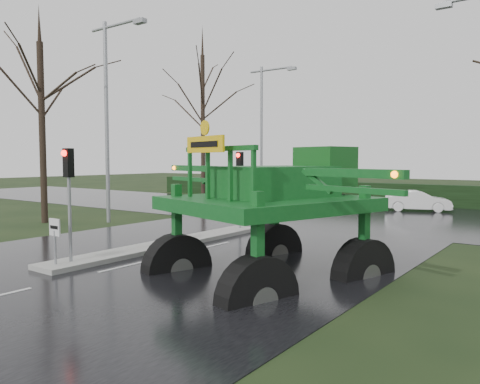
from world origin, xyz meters
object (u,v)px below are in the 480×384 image
Objects in this scene: street_light_left_far at (265,121)px; traffic_signal_near at (69,180)px; traffic_signal_mid at (240,173)px; street_light_left_near at (110,103)px; crop_sprayer at (184,185)px; keep_left_sign at (55,234)px; white_sedan at (417,211)px.

traffic_signal_near is at bearing -71.83° from street_light_left_far.
traffic_signal_mid is at bearing -61.14° from street_light_left_far.
street_light_left_near is 1.11× the size of crop_sprayer.
white_sedan is at bearing 79.45° from keep_left_sign.
keep_left_sign is at bearing -47.41° from street_light_left_near.
crop_sprayer is at bearing -66.71° from traffic_signal_mid.
traffic_signal_near is 1.00× the size of traffic_signal_mid.
white_sedan is (4.08, 21.92, -1.06)m from keep_left_sign.
keep_left_sign is 0.35× the size of white_sedan.
traffic_signal_mid is at bearing 90.00° from keep_left_sign.
street_light_left_near reaches higher than keep_left_sign.
traffic_signal_mid is at bearing 130.35° from crop_sprayer.
traffic_signal_mid is 0.92× the size of white_sedan.
white_sedan is at bearing 103.45° from crop_sprayer.
traffic_signal_mid is at bearing 142.21° from white_sedan.
crop_sprayer is (9.74, -5.13, -3.52)m from street_light_left_near.
traffic_signal_mid is (0.00, 8.99, 1.53)m from keep_left_sign.
street_light_left_far is at bearing 107.78° from keep_left_sign.
street_light_left_far is at bearing 108.17° from traffic_signal_near.
white_sedan is at bearing 2.17° from street_light_left_far.
street_light_left_near reaches higher than crop_sprayer.
street_light_left_near is 14.00m from street_light_left_far.
traffic_signal_mid is 7.21m from crop_sprayer.
street_light_left_near is at bearing 169.31° from crop_sprayer.
white_sedan is at bearing 72.47° from traffic_signal_mid.
street_light_left_near reaches higher than traffic_signal_near.
street_light_left_far is 1.11× the size of crop_sprayer.
traffic_signal_mid is 7.83m from street_light_left_near.
crop_sprayer is at bearing 33.45° from traffic_signal_near.
crop_sprayer is at bearing 39.80° from keep_left_sign.
street_light_left_near is 19.08m from white_sedan.
street_light_left_far is at bearing 71.91° from white_sedan.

